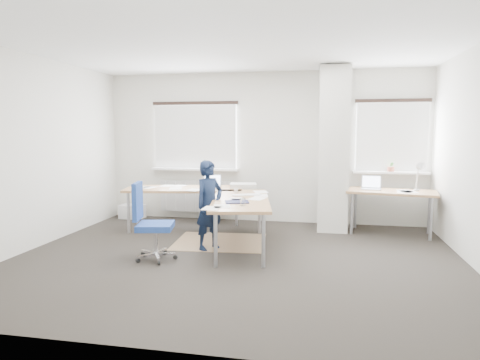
% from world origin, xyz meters
% --- Properties ---
extents(ground, '(6.00, 6.00, 0.00)m').
position_xyz_m(ground, '(0.00, 0.00, 0.00)').
color(ground, black).
rests_on(ground, ground).
extents(room_shell, '(6.04, 5.04, 2.82)m').
position_xyz_m(room_shell, '(0.18, 0.45, 1.75)').
color(room_shell, silver).
rests_on(room_shell, ground).
extents(floor_mat, '(1.45, 1.25, 0.01)m').
position_xyz_m(floor_mat, '(-0.42, 0.80, 0.00)').
color(floor_mat, '#8D6F4D').
rests_on(floor_mat, ground).
extents(white_crate, '(0.47, 0.36, 0.27)m').
position_xyz_m(white_crate, '(-2.55, 2.25, 0.13)').
color(white_crate, white).
rests_on(white_crate, ground).
extents(desk_main, '(2.82, 2.63, 0.96)m').
position_xyz_m(desk_main, '(-0.58, 1.05, 0.69)').
color(desk_main, olive).
rests_on(desk_main, ground).
extents(desk_side, '(1.50, 0.93, 1.22)m').
position_xyz_m(desk_side, '(2.26, 1.86, 0.69)').
color(desk_side, olive).
rests_on(desk_side, ground).
extents(task_chair, '(0.58, 0.56, 1.04)m').
position_xyz_m(task_chair, '(-1.07, -0.27, 0.29)').
color(task_chair, navy).
rests_on(task_chair, ground).
extents(person, '(0.52, 0.56, 1.29)m').
position_xyz_m(person, '(-0.47, 0.39, 0.65)').
color(person, black).
rests_on(person, ground).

